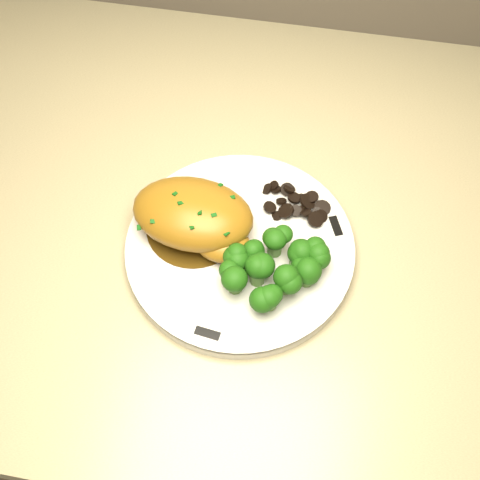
% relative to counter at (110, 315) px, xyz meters
% --- Properties ---
extents(counter, '(2.20, 0.73, 1.07)m').
position_rel_counter_xyz_m(counter, '(0.00, 0.00, 0.00)').
color(counter, brown).
rests_on(counter, ground).
extents(plate, '(0.27, 0.27, 0.02)m').
position_rel_counter_xyz_m(plate, '(0.27, -0.09, 0.48)').
color(plate, silver).
rests_on(plate, counter).
extents(rim_accent_0, '(0.02, 0.03, 0.00)m').
position_rel_counter_xyz_m(rim_accent_0, '(0.37, -0.05, 0.49)').
color(rim_accent_0, black).
rests_on(rim_accent_0, plate).
extents(rim_accent_1, '(0.02, 0.03, 0.00)m').
position_rel_counter_xyz_m(rim_accent_1, '(0.18, -0.02, 0.49)').
color(rim_accent_1, black).
rests_on(rim_accent_1, plate).
extents(rim_accent_2, '(0.03, 0.01, 0.00)m').
position_rel_counter_xyz_m(rim_accent_2, '(0.26, -0.20, 0.49)').
color(rim_accent_2, black).
rests_on(rim_accent_2, plate).
extents(gravy_pool, '(0.11, 0.11, 0.00)m').
position_rel_counter_xyz_m(gravy_pool, '(0.22, -0.08, 0.49)').
color(gravy_pool, '#3D290B').
rests_on(gravy_pool, plate).
extents(chicken_breast, '(0.14, 0.10, 0.05)m').
position_rel_counter_xyz_m(chicken_breast, '(0.22, -0.08, 0.52)').
color(chicken_breast, '#936419').
rests_on(chicken_breast, plate).
extents(mushroom_pile, '(0.07, 0.05, 0.02)m').
position_rel_counter_xyz_m(mushroom_pile, '(0.32, -0.03, 0.49)').
color(mushroom_pile, black).
rests_on(mushroom_pile, plate).
extents(broccoli_florets, '(0.11, 0.09, 0.04)m').
position_rel_counter_xyz_m(broccoli_florets, '(0.31, -0.12, 0.51)').
color(broccoli_florets, '#4F7C34').
rests_on(broccoli_florets, plate).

